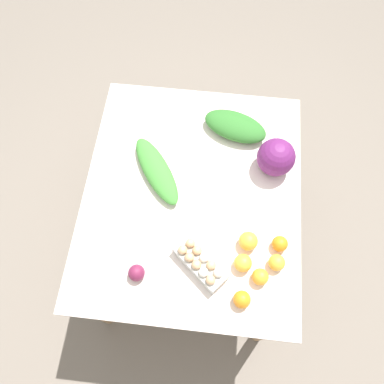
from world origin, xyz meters
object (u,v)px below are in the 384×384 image
(egg_carton, at_px, (200,263))
(greens_bunch_kale, at_px, (235,126))
(orange_0, at_px, (260,277))
(orange_3, at_px, (277,263))
(orange_1, at_px, (280,244))
(orange_5, at_px, (243,263))
(orange_2, at_px, (248,241))
(greens_bunch_dandelion, at_px, (157,170))
(beet_root, at_px, (137,273))
(cabbage_purple, at_px, (276,157))
(orange_4, at_px, (242,299))

(egg_carton, relative_size, greens_bunch_kale, 0.80)
(egg_carton, bearing_deg, orange_0, 34.58)
(orange_0, bearing_deg, orange_3, -44.81)
(orange_1, relative_size, orange_5, 0.90)
(orange_1, height_order, orange_2, orange_2)
(greens_bunch_dandelion, height_order, orange_0, orange_0)
(greens_bunch_kale, distance_m, orange_2, 0.58)
(beet_root, relative_size, orange_2, 0.85)
(greens_bunch_dandelion, bearing_deg, greens_bunch_kale, -51.47)
(cabbage_purple, bearing_deg, greens_bunch_kale, 47.33)
(orange_4, relative_size, orange_5, 0.94)
(greens_bunch_dandelion, xyz_separation_m, orange_1, (-0.29, -0.57, 0.00))
(orange_4, xyz_separation_m, orange_5, (0.15, 0.00, 0.00))
(egg_carton, relative_size, orange_4, 3.47)
(egg_carton, xyz_separation_m, greens_bunch_dandelion, (0.41, 0.24, -0.01))
(orange_2, bearing_deg, orange_5, 169.82)
(orange_2, bearing_deg, greens_bunch_kale, 9.16)
(orange_3, bearing_deg, orange_2, 57.69)
(greens_bunch_dandelion, bearing_deg, orange_0, -131.51)
(egg_carton, distance_m, greens_bunch_dandelion, 0.48)
(egg_carton, distance_m, orange_2, 0.22)
(cabbage_purple, height_order, orange_1, cabbage_purple)
(egg_carton, distance_m, orange_5, 0.18)
(greens_bunch_kale, relative_size, orange_5, 4.09)
(orange_4, bearing_deg, orange_2, -3.05)
(orange_1, bearing_deg, greens_bunch_kale, 21.84)
(egg_carton, bearing_deg, orange_3, 47.93)
(greens_bunch_kale, height_order, orange_0, greens_bunch_kale)
(orange_0, distance_m, orange_4, 0.12)
(orange_0, bearing_deg, beet_root, 94.48)
(orange_3, bearing_deg, beet_root, 100.51)
(greens_bunch_kale, distance_m, orange_4, 0.81)
(egg_carton, distance_m, beet_root, 0.26)
(cabbage_purple, bearing_deg, orange_5, 166.50)
(greens_bunch_dandelion, bearing_deg, orange_2, -123.85)
(beet_root, xyz_separation_m, orange_2, (0.18, -0.45, 0.01))
(greens_bunch_dandelion, height_order, orange_4, orange_4)
(cabbage_purple, bearing_deg, beet_root, 136.37)
(orange_5, bearing_deg, egg_carton, 96.42)
(greens_bunch_dandelion, height_order, orange_1, orange_1)
(greens_bunch_dandelion, bearing_deg, orange_5, -132.80)
(cabbage_purple, bearing_deg, orange_1, -174.92)
(egg_carton, bearing_deg, cabbage_purple, 101.08)
(orange_1, xyz_separation_m, orange_5, (-0.10, 0.15, 0.00))
(greens_bunch_kale, xyz_separation_m, orange_0, (-0.71, -0.15, -0.01))
(orange_3, bearing_deg, orange_5, 97.35)
(orange_3, bearing_deg, cabbage_purple, 2.80)
(egg_carton, bearing_deg, orange_4, 5.95)
(orange_1, xyz_separation_m, orange_4, (-0.25, 0.15, 0.00))
(cabbage_purple, distance_m, orange_2, 0.41)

